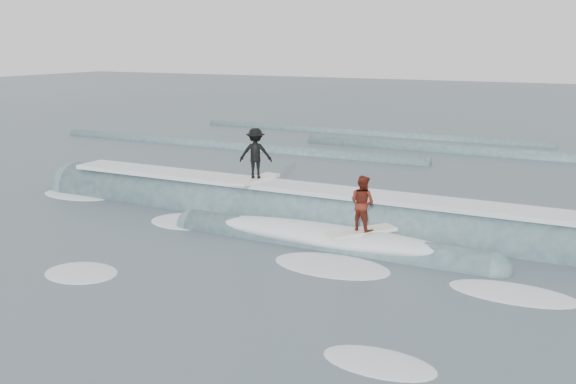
% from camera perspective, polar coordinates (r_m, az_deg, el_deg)
% --- Properties ---
extents(ground, '(160.00, 160.00, 0.00)m').
position_cam_1_polar(ground, '(17.98, -3.07, -4.80)').
color(ground, '#374850').
rests_on(ground, ground).
extents(breaking_wave, '(21.25, 3.80, 2.04)m').
position_cam_1_polar(breaking_wave, '(20.17, 1.57, -2.62)').
color(breaking_wave, '#38565E').
rests_on(breaking_wave, ground).
extents(surfer_black, '(1.22, 2.05, 1.74)m').
position_cam_1_polar(surfer_black, '(20.96, -2.90, 3.25)').
color(surfer_black, white).
rests_on(surfer_black, ground).
extents(surfer_red, '(1.63, 1.94, 1.60)m').
position_cam_1_polar(surfer_red, '(17.28, 6.61, -1.35)').
color(surfer_red, white).
rests_on(surfer_red, ground).
extents(whitewater, '(18.24, 8.76, 0.10)m').
position_cam_1_polar(whitewater, '(17.35, -3.74, -5.48)').
color(whitewater, white).
rests_on(whitewater, ground).
extents(far_swells, '(36.07, 8.65, 0.80)m').
position_cam_1_polar(far_swells, '(34.73, 7.95, 3.90)').
color(far_swells, '#38565E').
rests_on(far_swells, ground).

